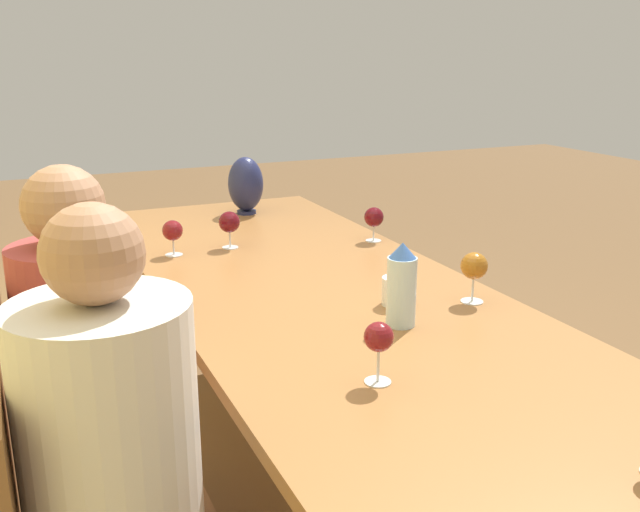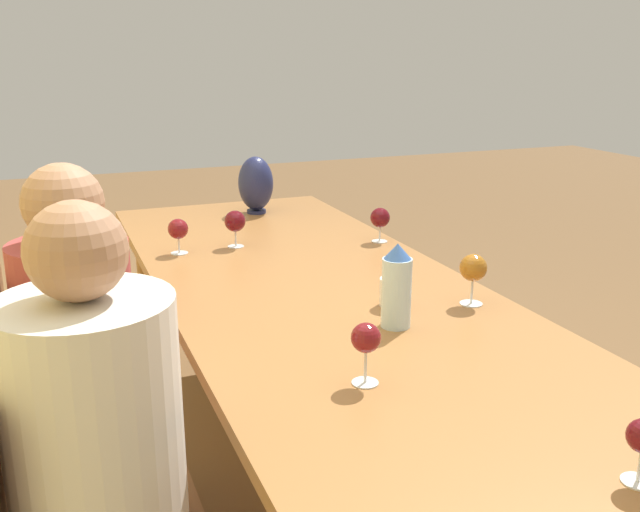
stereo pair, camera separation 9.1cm
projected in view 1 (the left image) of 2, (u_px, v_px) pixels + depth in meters
ground_plane at (327, 500)px, 2.41m from camera, size 14.00×14.00×0.00m
dining_table at (327, 311)px, 2.22m from camera, size 2.80×0.97×0.75m
water_bottle at (401, 286)px, 1.91m from camera, size 0.08×0.08×0.23m
water_tumbler at (396, 291)px, 2.08m from camera, size 0.08×0.08×0.08m
vase at (246, 184)px, 3.20m from camera, size 0.16×0.16×0.26m
wine_glass_0 at (374, 218)px, 2.75m from camera, size 0.08×0.08×0.13m
wine_glass_1 at (173, 231)px, 2.56m from camera, size 0.07×0.07×0.13m
wine_glass_3 at (229, 223)px, 2.66m from camera, size 0.08×0.08×0.14m
wine_glass_4 at (379, 339)px, 1.58m from camera, size 0.07×0.07×0.14m
wine_glass_6 at (474, 267)px, 2.08m from camera, size 0.08×0.08×0.15m
chair_far at (60, 410)px, 2.03m from camera, size 0.44×0.44×0.87m
person_near at (121, 471)px, 1.46m from camera, size 0.36×0.36×1.20m
person_far at (84, 354)px, 2.02m from camera, size 0.33×0.33×1.18m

